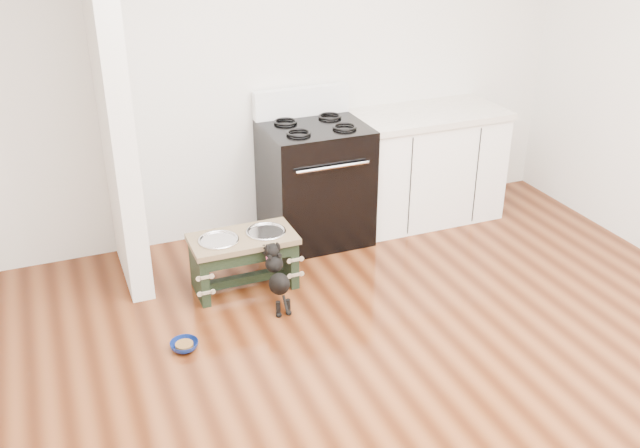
{
  "coord_description": "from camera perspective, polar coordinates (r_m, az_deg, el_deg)",
  "views": [
    {
      "loc": [
        -1.62,
        -2.54,
        2.58
      ],
      "look_at": [
        -0.05,
        1.32,
        0.54
      ],
      "focal_mm": 40.0,
      "sensor_mm": 36.0,
      "label": 1
    }
  ],
  "objects": [
    {
      "name": "dog_feeder",
      "position": [
        4.89,
        -6.13,
        -2.2
      ],
      "size": [
        0.72,
        0.38,
        0.41
      ],
      "color": "black",
      "rests_on": "ground"
    },
    {
      "name": "floor_bowl",
      "position": [
        4.45,
        -10.8,
        -9.53
      ],
      "size": [
        0.18,
        0.18,
        0.05
      ],
      "rotation": [
        0.0,
        0.0,
        -0.08
      ],
      "color": "navy",
      "rests_on": "ground"
    },
    {
      "name": "room_shell",
      "position": [
        3.16,
        9.93,
        7.95
      ],
      "size": [
        5.0,
        5.0,
        5.0
      ],
      "color": "silver",
      "rests_on": "ground"
    },
    {
      "name": "puppy",
      "position": [
        4.67,
        -3.45,
        -4.14
      ],
      "size": [
        0.13,
        0.37,
        0.44
      ],
      "color": "black",
      "rests_on": "ground"
    },
    {
      "name": "partition_wall",
      "position": [
        4.83,
        -16.37,
        10.21
      ],
      "size": [
        0.15,
        0.8,
        2.7
      ],
      "primitive_type": "cube",
      "color": "silver",
      "rests_on": "ground"
    },
    {
      "name": "ground",
      "position": [
        3.97,
        8.09,
        -14.86
      ],
      "size": [
        5.0,
        5.0,
        0.0
      ],
      "primitive_type": "plane",
      "color": "#3F1A0B",
      "rests_on": "ground"
    },
    {
      "name": "oven_range",
      "position": [
        5.48,
        -0.42,
        3.46
      ],
      "size": [
        0.76,
        0.69,
        1.14
      ],
      "color": "black",
      "rests_on": "ground"
    },
    {
      "name": "cabinet_run",
      "position": [
        5.91,
        8.4,
        4.64
      ],
      "size": [
        1.24,
        0.64,
        0.91
      ],
      "color": "white",
      "rests_on": "ground"
    }
  ]
}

